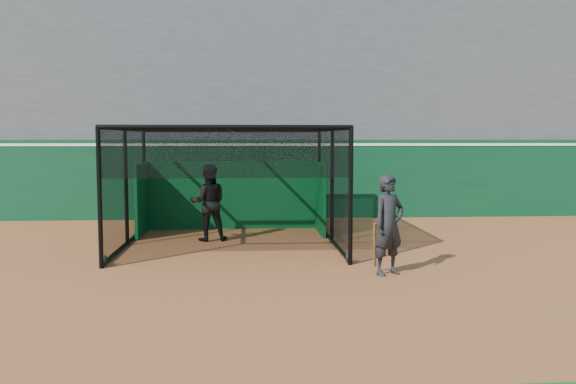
{
  "coord_description": "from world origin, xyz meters",
  "views": [
    {
      "loc": [
        -0.06,
        -10.92,
        2.53
      ],
      "look_at": [
        0.83,
        2.0,
        1.4
      ],
      "focal_mm": 38.0,
      "sensor_mm": 36.0,
      "label": 1
    }
  ],
  "objects": [
    {
      "name": "grandstand",
      "position": [
        0.0,
        12.27,
        4.48
      ],
      "size": [
        50.0,
        7.85,
        8.95
      ],
      "color": "#4C4C4F",
      "rests_on": "ground"
    },
    {
      "name": "batter",
      "position": [
        -1.0,
        4.24,
        0.95
      ],
      "size": [
        1.0,
        0.82,
        1.9
      ],
      "primitive_type": "imported",
      "rotation": [
        0.0,
        0.0,
        3.26
      ],
      "color": "black",
      "rests_on": "ground"
    },
    {
      "name": "on_deck_player",
      "position": [
        2.58,
        0.16,
        0.93
      ],
      "size": [
        0.82,
        0.73,
        1.87
      ],
      "color": "black",
      "rests_on": "ground"
    },
    {
      "name": "batting_cage",
      "position": [
        -0.44,
        3.71,
        1.38
      ],
      "size": [
        5.02,
        5.35,
        2.76
      ],
      "color": "black",
      "rests_on": "ground"
    },
    {
      "name": "ground",
      "position": [
        0.0,
        0.0,
        0.0
      ],
      "size": [
        120.0,
        120.0,
        0.0
      ],
      "primitive_type": "plane",
      "color": "#95522B",
      "rests_on": "ground"
    },
    {
      "name": "outfield_wall",
      "position": [
        0.0,
        8.5,
        1.29
      ],
      "size": [
        50.0,
        0.5,
        2.5
      ],
      "color": "#0A391D",
      "rests_on": "ground"
    }
  ]
}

